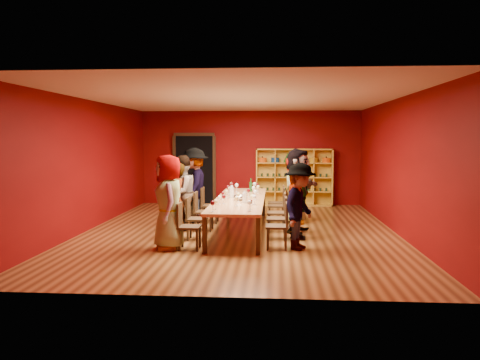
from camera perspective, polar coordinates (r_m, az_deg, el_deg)
name	(u,v)px	position (r m, az deg, el deg)	size (l,w,h in m)	color
room_shell	(240,166)	(10.57, 0.00, 1.76)	(7.10, 9.10, 3.04)	brown
tasting_table	(240,201)	(10.64, 0.00, -2.55)	(1.10, 4.50, 0.75)	#B67A4B
doorway	(195,169)	(15.21, -5.55, 1.30)	(1.40, 0.17, 2.30)	black
shelving_unit	(294,174)	(14.89, 6.59, 0.68)	(2.40, 0.40, 1.80)	gold
chair_person_left_0	(185,223)	(8.99, -6.69, -5.29)	(0.42, 0.42, 0.89)	black
person_left_0	(169,202)	(8.99, -8.70, -2.69)	(0.88, 0.48, 1.80)	#C88693
chair_person_left_1	(193,216)	(9.84, -5.72, -4.38)	(0.42, 0.42, 0.89)	black
person_left_1	(176,201)	(9.87, -7.80, -2.59)	(0.58, 0.43, 1.60)	tan
chair_person_left_2	(201,209)	(10.79, -4.83, -3.55)	(0.42, 0.42, 0.89)	black
person_left_2	(181,193)	(10.81, -7.15, -1.58)	(0.84, 0.46, 1.73)	pink
chair_person_left_3	(207,203)	(11.80, -4.04, -2.81)	(0.42, 0.42, 0.89)	black
person_left_3	(195,185)	(11.80, -5.56, -0.64)	(1.22, 0.50, 1.88)	#141B39
chair_person_right_0	(281,223)	(9.00, 5.02, -5.27)	(0.42, 0.42, 0.89)	black
person_right_0	(300,206)	(8.96, 7.28, -3.19)	(1.07, 0.44, 1.65)	#D18C8D
chair_person_right_1	(280,216)	(9.86, 4.95, -4.37)	(0.42, 0.42, 0.89)	black
person_right_1	(296,204)	(9.83, 6.87, -2.88)	(0.89, 0.40, 1.51)	#4D4D52
chair_person_right_2	(280,210)	(10.64, 4.90, -3.67)	(0.42, 0.42, 0.89)	black
person_right_2	(298,190)	(10.60, 7.07, -1.27)	(1.76, 0.50, 1.89)	#131735
chair_person_right_3	(279,203)	(11.75, 4.84, -2.85)	(0.42, 0.42, 0.89)	black
person_right_3	(295,188)	(11.71, 6.75, -1.02)	(0.86, 0.47, 1.75)	#141D39
chair_person_right_4	(279,200)	(12.28, 4.81, -2.50)	(0.42, 0.42, 0.89)	black
person_right_4	(292,188)	(12.25, 6.34, -1.03)	(0.60, 0.44, 1.63)	silver
wine_glass_0	(254,193)	(10.60, 1.77, -1.60)	(0.07, 0.07, 0.18)	white
wine_glass_1	(228,187)	(11.56, -1.48, -0.91)	(0.09, 0.09, 0.22)	white
wine_glass_2	(249,203)	(8.76, 1.16, -2.83)	(0.08, 0.08, 0.21)	white
wine_glass_3	(213,204)	(8.71, -3.35, -2.89)	(0.08, 0.08, 0.21)	white
wine_glass_4	(219,198)	(9.70, -2.53, -2.19)	(0.07, 0.07, 0.18)	white
wine_glass_5	(229,189)	(11.42, -1.31, -1.09)	(0.08, 0.08, 0.19)	white
wine_glass_6	(252,197)	(9.70, 1.49, -2.12)	(0.08, 0.08, 0.20)	white
wine_glass_7	(255,193)	(10.43, 1.87, -1.54)	(0.09, 0.09, 0.22)	white
wine_glass_8	(216,202)	(9.02, -2.97, -2.71)	(0.08, 0.08, 0.19)	white
wine_glass_9	(237,186)	(11.98, -0.41, -0.68)	(0.09, 0.09, 0.22)	white
wine_glass_10	(254,188)	(11.32, 1.68, -1.03)	(0.09, 0.09, 0.22)	white
wine_glass_11	(236,199)	(9.42, -0.45, -2.31)	(0.08, 0.08, 0.20)	white
wine_glass_12	(224,197)	(9.75, -1.99, -2.10)	(0.08, 0.08, 0.19)	white
wine_glass_13	(232,185)	(12.25, -1.02, -0.59)	(0.09, 0.09, 0.21)	white
wine_glass_14	(238,195)	(10.11, -0.19, -1.82)	(0.08, 0.08, 0.20)	white
wine_glass_15	(257,185)	(12.37, 2.11, -0.61)	(0.08, 0.08, 0.19)	white
wine_glass_16	(226,192)	(10.71, -1.67, -1.47)	(0.08, 0.08, 0.19)	white
wine_glass_17	(231,184)	(12.43, -1.06, -0.54)	(0.08, 0.08, 0.20)	white
wine_glass_18	(254,197)	(9.62, 1.75, -2.14)	(0.08, 0.08, 0.21)	white
wine_glass_19	(255,184)	(12.27, 1.79, -0.55)	(0.09, 0.09, 0.22)	white
wine_glass_20	(223,194)	(10.51, -2.11, -1.66)	(0.07, 0.07, 0.18)	white
wine_glass_21	(249,191)	(10.90, 1.06, -1.34)	(0.08, 0.08, 0.20)	white
wine_glass_22	(250,202)	(8.93, 1.26, -2.72)	(0.08, 0.08, 0.20)	white
wine_glass_23	(258,187)	(11.64, 2.21, -0.91)	(0.08, 0.08, 0.21)	white
spittoon_bowl	(239,197)	(10.37, -0.09, -2.11)	(0.27, 0.27, 0.15)	#B1B3B8
carafe_a	(232,192)	(10.78, -1.02, -1.49)	(0.13, 0.13, 0.29)	white
carafe_b	(245,198)	(9.89, 0.58, -2.16)	(0.13, 0.13, 0.25)	white
wine_bottle	(251,186)	(12.03, 1.33, -0.79)	(0.11, 0.11, 0.35)	#163C19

